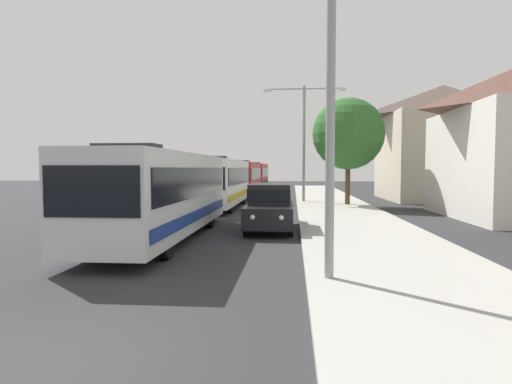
% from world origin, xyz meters
% --- Properties ---
extents(ground_plane, '(160.00, 160.00, 0.00)m').
position_xyz_m(ground_plane, '(0.00, 0.00, 0.00)').
color(ground_plane, '#2B2B2D').
extents(bus_lead, '(2.58, 11.01, 3.21)m').
position_xyz_m(bus_lead, '(-1.30, 10.14, 1.69)').
color(bus_lead, silver).
rests_on(bus_lead, ground_plane).
extents(bus_second_in_line, '(2.58, 10.87, 3.21)m').
position_xyz_m(bus_second_in_line, '(-1.30, 22.38, 1.69)').
color(bus_second_in_line, silver).
rests_on(bus_second_in_line, ground_plane).
extents(bus_middle, '(2.58, 11.04, 3.21)m').
position_xyz_m(bus_middle, '(-1.30, 34.84, 1.69)').
color(bus_middle, maroon).
rests_on(bus_middle, ground_plane).
extents(bus_fourth_in_line, '(2.58, 11.58, 3.21)m').
position_xyz_m(bus_fourth_in_line, '(-1.30, 47.76, 1.69)').
color(bus_fourth_in_line, maroon).
rests_on(bus_fourth_in_line, ground_plane).
extents(white_suv, '(1.86, 4.81, 1.90)m').
position_xyz_m(white_suv, '(2.40, 12.64, 1.03)').
color(white_suv, black).
rests_on(white_suv, ground_plane).
extents(box_truck_oncoming, '(2.35, 7.33, 3.15)m').
position_xyz_m(box_truck_oncoming, '(-4.60, 48.14, 1.70)').
color(box_truck_oncoming, maroon).
rests_on(box_truck_oncoming, ground_plane).
extents(streetlamp_near, '(6.35, 0.28, 8.64)m').
position_xyz_m(streetlamp_near, '(4.10, 4.55, 5.45)').
color(streetlamp_near, gray).
rests_on(streetlamp_near, sidewalk).
extents(streetlamp_mid, '(5.84, 0.28, 8.26)m').
position_xyz_m(streetlamp_mid, '(4.10, 26.48, 5.21)').
color(streetlamp_mid, gray).
rests_on(streetlamp_mid, sidewalk).
extents(roadside_tree, '(4.70, 4.70, 7.00)m').
position_xyz_m(roadside_tree, '(6.93, 24.05, 4.79)').
color(roadside_tree, '#4C3823').
rests_on(roadside_tree, sidewalk).
extents(house_distant_gabled, '(9.24, 10.19, 9.13)m').
position_xyz_m(house_distant_gabled, '(15.23, 30.83, 4.65)').
color(house_distant_gabled, '#BCB29E').
rests_on(house_distant_gabled, ground_plane).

